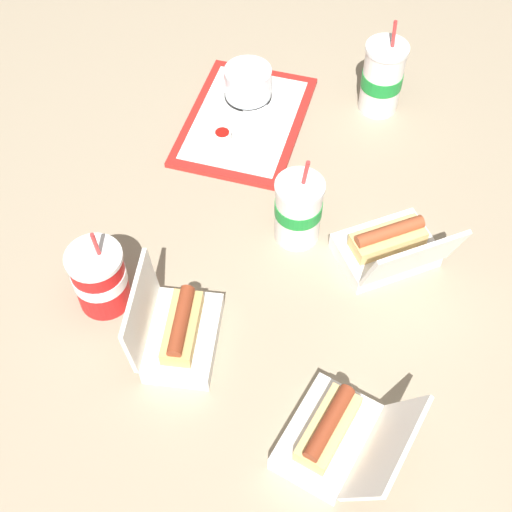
% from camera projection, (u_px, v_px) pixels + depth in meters
% --- Properties ---
extents(ground_plane, '(3.20, 3.20, 0.00)m').
position_uv_depth(ground_plane, '(261.00, 252.00, 1.44)').
color(ground_plane, gray).
extents(food_tray, '(0.40, 0.31, 0.01)m').
position_uv_depth(food_tray, '(245.00, 121.00, 1.65)').
color(food_tray, red).
rests_on(food_tray, ground_plane).
extents(cake_container, '(0.11, 0.11, 0.08)m').
position_uv_depth(cake_container, '(248.00, 84.00, 1.67)').
color(cake_container, black).
rests_on(cake_container, food_tray).
extents(ketchup_cup, '(0.04, 0.04, 0.02)m').
position_uv_depth(ketchup_cup, '(222.00, 136.00, 1.60)').
color(ketchup_cup, white).
rests_on(ketchup_cup, food_tray).
extents(napkin_stack, '(0.13, 0.13, 0.00)m').
position_uv_depth(napkin_stack, '(264.00, 120.00, 1.64)').
color(napkin_stack, white).
rests_on(napkin_stack, food_tray).
extents(plastic_fork, '(0.11, 0.04, 0.00)m').
position_uv_depth(plastic_fork, '(214.00, 143.00, 1.60)').
color(plastic_fork, white).
rests_on(plastic_fork, food_tray).
extents(clamshell_hotdog_corner, '(0.25, 0.25, 0.16)m').
position_uv_depth(clamshell_hotdog_corner, '(389.00, 248.00, 1.39)').
color(clamshell_hotdog_corner, white).
rests_on(clamshell_hotdog_corner, ground_plane).
extents(clamshell_hotdog_center, '(0.21, 0.19, 0.16)m').
position_uv_depth(clamshell_hotdog_center, '(178.00, 331.00, 1.28)').
color(clamshell_hotdog_center, white).
rests_on(clamshell_hotdog_center, ground_plane).
extents(clamshell_hotdog_left, '(0.20, 0.21, 0.15)m').
position_uv_depth(clamshell_hotdog_left, '(334.00, 436.00, 1.17)').
color(clamshell_hotdog_left, white).
rests_on(clamshell_hotdog_left, ground_plane).
extents(soda_cup_front, '(0.10, 0.10, 0.20)m').
position_uv_depth(soda_cup_front, '(100.00, 278.00, 1.31)').
color(soda_cup_front, red).
rests_on(soda_cup_front, ground_plane).
extents(soda_cup_center, '(0.10, 0.10, 0.23)m').
position_uv_depth(soda_cup_center, '(382.00, 78.00, 1.62)').
color(soda_cup_center, white).
rests_on(soda_cup_center, ground_plane).
extents(soda_cup_right, '(0.10, 0.10, 0.21)m').
position_uv_depth(soda_cup_right, '(298.00, 210.00, 1.40)').
color(soda_cup_right, white).
rests_on(soda_cup_right, ground_plane).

